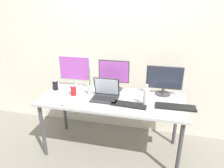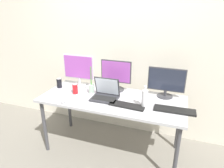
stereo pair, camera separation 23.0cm
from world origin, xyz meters
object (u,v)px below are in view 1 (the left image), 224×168
(work_desk, at_px, (112,103))
(monitor_right, at_px, (164,80))
(monitor_center, at_px, (114,75))
(soda_can_near_keyboard, at_px, (55,85))
(laptop_silver, at_px, (106,94))
(keyboard_aux, at_px, (175,107))
(mouse_by_keyboard, at_px, (63,103))
(bamboo_vase, at_px, (90,89))
(soda_can_by_laptop, at_px, (73,90))
(monitor_left, at_px, (75,70))
(water_bottle, at_px, (146,96))
(keyboard_main, at_px, (129,105))

(work_desk, bearing_deg, monitor_right, 23.08)
(monitor_center, bearing_deg, monitor_right, -0.15)
(soda_can_near_keyboard, bearing_deg, laptop_silver, -8.79)
(laptop_silver, bearing_deg, monitor_center, 82.56)
(keyboard_aux, bearing_deg, laptop_silver, 174.91)
(soda_can_near_keyboard, bearing_deg, keyboard_aux, -6.10)
(work_desk, bearing_deg, monitor_center, 97.99)
(keyboard_aux, relative_size, mouse_by_keyboard, 4.01)
(monitor_center, bearing_deg, bamboo_vase, -140.43)
(bamboo_vase, bearing_deg, work_desk, -8.96)
(monitor_center, distance_m, monitor_right, 0.62)
(mouse_by_keyboard, bearing_deg, soda_can_by_laptop, 77.20)
(monitor_left, distance_m, soda_can_near_keyboard, 0.32)
(monitor_center, bearing_deg, soda_can_near_keyboard, -167.04)
(monitor_left, height_order, keyboard_aux, monitor_left)
(monitor_center, xyz_separation_m, mouse_by_keyboard, (-0.46, -0.53, -0.19))
(soda_can_near_keyboard, xyz_separation_m, bamboo_vase, (0.49, -0.04, 0.01))
(laptop_silver, bearing_deg, soda_can_near_keyboard, 171.21)
(mouse_by_keyboard, distance_m, water_bottle, 0.92)
(water_bottle, distance_m, soda_can_by_laptop, 0.89)
(mouse_by_keyboard, relative_size, soda_can_by_laptop, 0.84)
(water_bottle, bearing_deg, monitor_center, 141.28)
(laptop_silver, bearing_deg, monitor_right, 22.80)
(keyboard_aux, bearing_deg, soda_can_by_laptop, 176.02)
(monitor_right, xyz_separation_m, bamboo_vase, (-0.87, -0.21, -0.12))
(monitor_center, relative_size, keyboard_main, 1.00)
(work_desk, distance_m, mouse_by_keyboard, 0.57)
(monitor_center, height_order, monitor_right, monitor_center)
(soda_can_near_keyboard, bearing_deg, work_desk, -6.04)
(keyboard_main, bearing_deg, soda_can_near_keyboard, 171.33)
(monitor_left, distance_m, monitor_right, 1.14)
(work_desk, distance_m, monitor_right, 0.69)
(work_desk, xyz_separation_m, keyboard_aux, (0.72, -0.08, 0.07))
(keyboard_main, bearing_deg, bamboo_vase, 163.86)
(keyboard_aux, bearing_deg, soda_can_near_keyboard, 172.50)
(mouse_by_keyboard, height_order, soda_can_near_keyboard, soda_can_near_keyboard)
(soda_can_near_keyboard, bearing_deg, soda_can_by_laptop, -19.56)
(bamboo_vase, bearing_deg, monitor_center, 39.57)
(laptop_silver, relative_size, bamboo_vase, 0.88)
(monitor_left, relative_size, monitor_right, 0.99)
(monitor_right, bearing_deg, monitor_center, 179.85)
(monitor_center, distance_m, laptop_silver, 0.32)
(work_desk, bearing_deg, laptop_silver, -159.61)
(monitor_right, relative_size, keyboard_main, 1.10)
(laptop_silver, relative_size, keyboard_main, 0.78)
(monitor_center, distance_m, keyboard_aux, 0.85)
(work_desk, height_order, mouse_by_keyboard, mouse_by_keyboard)
(monitor_right, distance_m, bamboo_vase, 0.91)
(work_desk, bearing_deg, keyboard_main, -32.24)
(monitor_center, xyz_separation_m, bamboo_vase, (-0.25, -0.21, -0.13))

